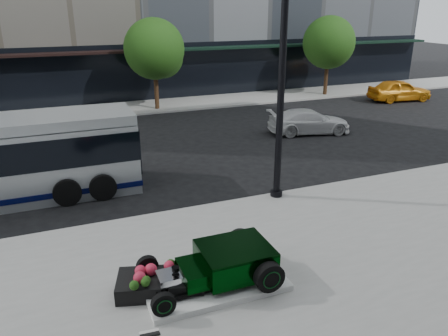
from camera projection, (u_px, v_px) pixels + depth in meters
name	position (u px, v px, depth m)	size (l,w,h in m)	color
ground	(212.00, 183.00, 17.09)	(120.00, 120.00, 0.00)	black
sidewalk_far	(139.00, 107.00, 29.23)	(70.00, 4.00, 0.12)	gray
street_trees	(156.00, 51.00, 27.52)	(29.80, 3.80, 5.70)	black
display_plinth	(214.00, 283.00, 10.63)	(3.40, 1.80, 0.15)	silver
hot_rod	(227.00, 262.00, 10.57)	(3.22, 2.00, 0.81)	black
lamppost	(281.00, 96.00, 14.38)	(0.43, 0.43, 7.75)	black
flower_planter	(160.00, 282.00, 10.36)	(2.22, 1.54, 0.66)	black
white_sedan	(309.00, 121.00, 23.45)	(1.79, 4.41, 1.28)	silver
yellow_taxi	(399.00, 90.00, 31.27)	(1.80, 4.47, 1.52)	orange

